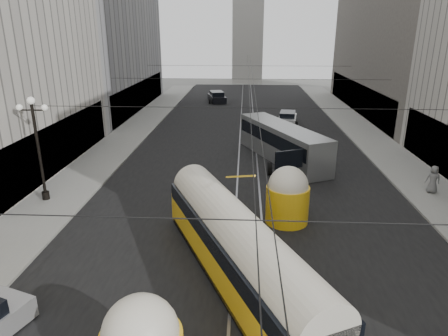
# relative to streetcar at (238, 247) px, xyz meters

# --- Properties ---
(road) EXTENTS (20.00, 85.00, 0.02)m
(road) POSITION_rel_streetcar_xyz_m (0.50, 22.22, -1.60)
(road) COLOR black
(road) RESTS_ON ground
(sidewalk_left) EXTENTS (4.00, 72.00, 0.15)m
(sidewalk_left) POSITION_rel_streetcar_xyz_m (-11.50, 25.72, -1.52)
(sidewalk_left) COLOR gray
(sidewalk_left) RESTS_ON ground
(sidewalk_right) EXTENTS (4.00, 72.00, 0.15)m
(sidewalk_right) POSITION_rel_streetcar_xyz_m (12.50, 25.72, -1.52)
(sidewalk_right) COLOR gray
(sidewalk_right) RESTS_ON ground
(rail_left) EXTENTS (0.12, 85.00, 0.04)m
(rail_left) POSITION_rel_streetcar_xyz_m (-0.25, 22.22, -1.60)
(rail_left) COLOR gray
(rail_left) RESTS_ON ground
(rail_right) EXTENTS (0.12, 85.00, 0.04)m
(rail_right) POSITION_rel_streetcar_xyz_m (1.25, 22.22, -1.60)
(rail_right) COLOR gray
(rail_right) RESTS_ON ground
(distant_tower) EXTENTS (6.00, 6.00, 31.36)m
(distant_tower) POSITION_rel_streetcar_xyz_m (0.50, 69.72, 13.37)
(distant_tower) COLOR #B2AFA8
(distant_tower) RESTS_ON ground
(lamppost_left_mid) EXTENTS (1.86, 0.44, 6.37)m
(lamppost_left_mid) POSITION_rel_streetcar_xyz_m (-12.10, 7.72, 2.15)
(lamppost_left_mid) COLOR black
(lamppost_left_mid) RESTS_ON sidewalk_left
(catenary) EXTENTS (25.00, 72.00, 0.23)m
(catenary) POSITION_rel_streetcar_xyz_m (0.62, 21.21, 4.28)
(catenary) COLOR black
(catenary) RESTS_ON ground
(streetcar) EXTENTS (7.58, 13.80, 3.27)m
(streetcar) POSITION_rel_streetcar_xyz_m (0.00, 0.00, 0.00)
(streetcar) COLOR yellow
(streetcar) RESTS_ON ground
(city_bus) EXTENTS (6.82, 11.67, 2.86)m
(city_bus) POSITION_rel_streetcar_xyz_m (3.26, 17.06, -0.03)
(city_bus) COLOR gray
(city_bus) RESTS_ON ground
(sedan_white_far) EXTENTS (2.56, 4.82, 1.45)m
(sedan_white_far) POSITION_rel_streetcar_xyz_m (5.02, 30.18, -0.94)
(sedan_white_far) COLOR silver
(sedan_white_far) RESTS_ON ground
(sedan_dark_far) EXTENTS (3.17, 5.26, 1.55)m
(sedan_dark_far) POSITION_rel_streetcar_xyz_m (-4.02, 44.83, -0.89)
(sedan_dark_far) COLOR black
(sedan_dark_far) RESTS_ON ground
(pedestrian_sidewalk_right) EXTENTS (0.94, 0.64, 1.81)m
(pedestrian_sidewalk_right) POSITION_rel_streetcar_xyz_m (12.36, 10.08, -0.54)
(pedestrian_sidewalk_right) COLOR slate
(pedestrian_sidewalk_right) RESTS_ON sidewalk_right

